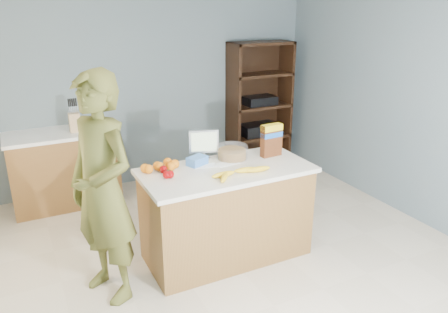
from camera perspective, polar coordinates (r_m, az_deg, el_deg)
name	(u,v)px	position (r m, az deg, el deg)	size (l,w,h in m)	color
floor	(241,270)	(4.14, 2.24, -14.64)	(4.50, 5.00, 0.02)	beige
walls	(244,92)	(3.49, 2.61, 8.37)	(4.52, 5.02, 2.51)	slate
counter_peninsula	(226,216)	(4.16, 0.31, -7.82)	(1.56, 0.76, 0.90)	brown
back_cabinet	(65,168)	(5.54, -20.11, -1.44)	(1.24, 0.62, 0.90)	brown
shelving_unit	(258,108)	(6.40, 4.41, 6.39)	(0.90, 0.40, 1.80)	black
person	(102,190)	(3.55, -15.60, -4.24)	(0.69, 0.45, 1.88)	#4F5020
knife_block	(75,122)	(5.33, -18.94, 4.32)	(0.12, 0.10, 0.31)	tan
envelopes	(217,165)	(4.04, -0.98, -1.07)	(0.44, 0.18, 0.00)	white
bananas	(238,173)	(3.80, 1.90, -2.11)	(0.57, 0.21, 0.05)	yellow
apples	(167,173)	(3.80, -7.50, -2.12)	(0.10, 0.21, 0.07)	#870205
oranges	(161,166)	(3.94, -8.26, -1.24)	(0.36, 0.19, 0.08)	orange
blue_carton	(197,161)	(4.04, -3.53, -0.57)	(0.18, 0.12, 0.08)	blue
salad_bowl	(232,153)	(4.19, 1.05, 0.49)	(0.30, 0.30, 0.13)	#267219
tv	(204,143)	(4.16, -2.66, 1.82)	(0.28, 0.12, 0.28)	silver
cereal_box	(271,138)	(4.24, 6.22, 2.45)	(0.22, 0.09, 0.32)	#592B14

